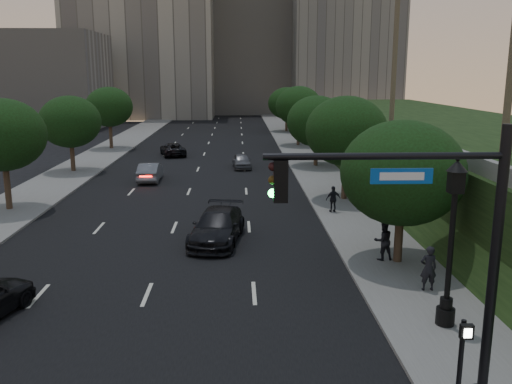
{
  "coord_description": "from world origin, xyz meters",
  "views": [
    {
      "loc": [
        3.42,
        -14.01,
        8.09
      ],
      "look_at": [
        4.12,
        6.41,
        3.6
      ],
      "focal_mm": 38.0,
      "sensor_mm": 36.0,
      "label": 1
    }
  ],
  "objects_px": {
    "street_lamp": "(450,251)",
    "pedestrian_a": "(428,268)",
    "sedan_near_right": "(217,226)",
    "pedestrian_b": "(383,241)",
    "sedan_far_left": "(173,149)",
    "pedestrian_c": "(333,199)",
    "sedan_mid_left": "(150,172)",
    "sedan_far_right": "(242,161)",
    "traffic_signal_mast": "(448,268)"
  },
  "relations": [
    {
      "from": "street_lamp",
      "to": "pedestrian_a",
      "type": "relative_size",
      "value": 3.27
    },
    {
      "from": "sedan_near_right",
      "to": "pedestrian_b",
      "type": "xyz_separation_m",
      "value": [
        7.29,
        -3.28,
        0.23
      ]
    },
    {
      "from": "sedan_near_right",
      "to": "pedestrian_b",
      "type": "distance_m",
      "value": 8.0
    },
    {
      "from": "sedan_far_left",
      "to": "pedestrian_c",
      "type": "height_order",
      "value": "pedestrian_c"
    },
    {
      "from": "sedan_mid_left",
      "to": "pedestrian_b",
      "type": "distance_m",
      "value": 22.9
    },
    {
      "from": "sedan_far_right",
      "to": "pedestrian_c",
      "type": "xyz_separation_m",
      "value": [
        5.22,
        -16.01,
        0.28
      ]
    },
    {
      "from": "pedestrian_b",
      "to": "pedestrian_a",
      "type": "bearing_deg",
      "value": 92.79
    },
    {
      "from": "pedestrian_b",
      "to": "pedestrian_c",
      "type": "xyz_separation_m",
      "value": [
        -0.71,
        8.35,
        -0.1
      ]
    },
    {
      "from": "sedan_mid_left",
      "to": "sedan_far_left",
      "type": "distance_m",
      "value": 13.11
    },
    {
      "from": "traffic_signal_mast",
      "to": "street_lamp",
      "type": "xyz_separation_m",
      "value": [
        1.81,
        4.26,
        -1.04
      ]
    },
    {
      "from": "sedan_far_right",
      "to": "sedan_near_right",
      "type": "bearing_deg",
      "value": -97.65
    },
    {
      "from": "sedan_far_left",
      "to": "sedan_mid_left",
      "type": "bearing_deg",
      "value": 74.33
    },
    {
      "from": "street_lamp",
      "to": "sedan_far_right",
      "type": "distance_m",
      "value": 31.3
    },
    {
      "from": "sedan_mid_left",
      "to": "sedan_far_right",
      "type": "bearing_deg",
      "value": -143.1
    },
    {
      "from": "sedan_far_left",
      "to": "traffic_signal_mast",
      "type": "bearing_deg",
      "value": 90.23
    },
    {
      "from": "sedan_far_right",
      "to": "pedestrian_a",
      "type": "height_order",
      "value": "pedestrian_a"
    },
    {
      "from": "pedestrian_b",
      "to": "pedestrian_c",
      "type": "bearing_deg",
      "value": -95.37
    },
    {
      "from": "sedan_far_left",
      "to": "sedan_near_right",
      "type": "distance_m",
      "value": 29.22
    },
    {
      "from": "pedestrian_b",
      "to": "pedestrian_c",
      "type": "relative_size",
      "value": 1.12
    },
    {
      "from": "pedestrian_a",
      "to": "sedan_far_left",
      "type": "bearing_deg",
      "value": -69.21
    },
    {
      "from": "sedan_mid_left",
      "to": "sedan_far_left",
      "type": "relative_size",
      "value": 0.93
    },
    {
      "from": "sedan_mid_left",
      "to": "pedestrian_a",
      "type": "xyz_separation_m",
      "value": [
        13.77,
        -22.27,
        0.3
      ]
    },
    {
      "from": "sedan_near_right",
      "to": "traffic_signal_mast",
      "type": "bearing_deg",
      "value": -58.26
    },
    {
      "from": "sedan_mid_left",
      "to": "sedan_far_left",
      "type": "bearing_deg",
      "value": -91.94
    },
    {
      "from": "traffic_signal_mast",
      "to": "sedan_mid_left",
      "type": "relative_size",
      "value": 1.62
    },
    {
      "from": "street_lamp",
      "to": "sedan_mid_left",
      "type": "distance_m",
      "value": 28.5
    },
    {
      "from": "sedan_mid_left",
      "to": "pedestrian_c",
      "type": "bearing_deg",
      "value": 138.39
    },
    {
      "from": "sedan_near_right",
      "to": "street_lamp",
      "type": "bearing_deg",
      "value": -42.44
    },
    {
      "from": "sedan_mid_left",
      "to": "pedestrian_b",
      "type": "height_order",
      "value": "pedestrian_b"
    },
    {
      "from": "sedan_mid_left",
      "to": "pedestrian_a",
      "type": "bearing_deg",
      "value": 120.71
    },
    {
      "from": "traffic_signal_mast",
      "to": "sedan_mid_left",
      "type": "height_order",
      "value": "traffic_signal_mast"
    },
    {
      "from": "traffic_signal_mast",
      "to": "sedan_far_right",
      "type": "relative_size",
      "value": 1.86
    },
    {
      "from": "pedestrian_a",
      "to": "pedestrian_c",
      "type": "height_order",
      "value": "pedestrian_a"
    },
    {
      "from": "sedan_mid_left",
      "to": "pedestrian_c",
      "type": "distance_m",
      "value": 16.16
    },
    {
      "from": "sedan_near_right",
      "to": "pedestrian_a",
      "type": "height_order",
      "value": "pedestrian_a"
    },
    {
      "from": "sedan_far_left",
      "to": "pedestrian_a",
      "type": "distance_m",
      "value": 37.9
    },
    {
      "from": "sedan_far_right",
      "to": "sedan_mid_left",
      "type": "bearing_deg",
      "value": -146.02
    },
    {
      "from": "street_lamp",
      "to": "pedestrian_b",
      "type": "distance_m",
      "value": 6.44
    },
    {
      "from": "pedestrian_c",
      "to": "sedan_far_right",
      "type": "bearing_deg",
      "value": -85.5
    },
    {
      "from": "street_lamp",
      "to": "sedan_mid_left",
      "type": "relative_size",
      "value": 1.3
    },
    {
      "from": "pedestrian_a",
      "to": "pedestrian_c",
      "type": "relative_size",
      "value": 1.12
    },
    {
      "from": "sedan_far_left",
      "to": "pedestrian_a",
      "type": "relative_size",
      "value": 2.7
    },
    {
      "from": "sedan_near_right",
      "to": "pedestrian_c",
      "type": "relative_size",
      "value": 3.51
    },
    {
      "from": "sedan_mid_left",
      "to": "sedan_far_left",
      "type": "height_order",
      "value": "sedan_mid_left"
    },
    {
      "from": "pedestrian_c",
      "to": "traffic_signal_mast",
      "type": "bearing_deg",
      "value": 74.32
    },
    {
      "from": "street_lamp",
      "to": "pedestrian_a",
      "type": "height_order",
      "value": "street_lamp"
    },
    {
      "from": "pedestrian_c",
      "to": "sedan_far_left",
      "type": "bearing_deg",
      "value": -76.49
    },
    {
      "from": "sedan_far_right",
      "to": "pedestrian_b",
      "type": "distance_m",
      "value": 25.08
    },
    {
      "from": "sedan_near_right",
      "to": "pedestrian_c",
      "type": "xyz_separation_m",
      "value": [
        6.58,
        5.07,
        0.14
      ]
    },
    {
      "from": "traffic_signal_mast",
      "to": "sedan_near_right",
      "type": "bearing_deg",
      "value": 113.13
    }
  ]
}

